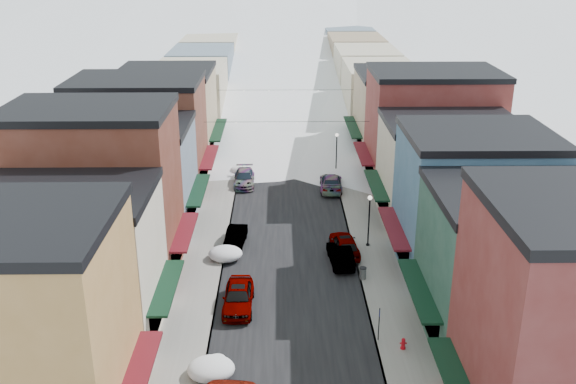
{
  "coord_description": "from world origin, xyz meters",
  "views": [
    {
      "loc": [
        -0.7,
        -21.73,
        22.49
      ],
      "look_at": [
        0.0,
        31.35,
        2.06
      ],
      "focal_mm": 40.0,
      "sensor_mm": 36.0,
      "label": 1
    }
  ],
  "objects_px": {
    "trash_can": "(363,273)",
    "car_green_sedan": "(340,255)",
    "streetlamp_near": "(369,214)",
    "car_dark_hatch": "(235,237)",
    "car_silver_sedan": "(238,297)",
    "fire_hydrant": "(403,344)"
  },
  "relations": [
    {
      "from": "streetlamp_near",
      "to": "car_silver_sedan",
      "type": "bearing_deg",
      "value": -137.12
    },
    {
      "from": "car_green_sedan",
      "to": "streetlamp_near",
      "type": "height_order",
      "value": "streetlamp_near"
    },
    {
      "from": "car_green_sedan",
      "to": "fire_hydrant",
      "type": "distance_m",
      "value": 11.57
    },
    {
      "from": "fire_hydrant",
      "to": "trash_can",
      "type": "relative_size",
      "value": 0.82
    },
    {
      "from": "trash_can",
      "to": "car_green_sedan",
      "type": "bearing_deg",
      "value": 117.66
    },
    {
      "from": "car_dark_hatch",
      "to": "fire_hydrant",
      "type": "height_order",
      "value": "car_dark_hatch"
    },
    {
      "from": "car_dark_hatch",
      "to": "car_silver_sedan",
      "type": "bearing_deg",
      "value": -79.64
    },
    {
      "from": "trash_can",
      "to": "fire_hydrant",
      "type": "bearing_deg",
      "value": -81.1
    },
    {
      "from": "car_silver_sedan",
      "to": "car_green_sedan",
      "type": "xyz_separation_m",
      "value": [
        7.32,
        6.24,
        -0.11
      ]
    },
    {
      "from": "car_dark_hatch",
      "to": "streetlamp_near",
      "type": "bearing_deg",
      "value": 2.97
    },
    {
      "from": "fire_hydrant",
      "to": "trash_can",
      "type": "distance_m",
      "value": 8.71
    },
    {
      "from": "car_silver_sedan",
      "to": "fire_hydrant",
      "type": "height_order",
      "value": "car_silver_sedan"
    },
    {
      "from": "car_dark_hatch",
      "to": "car_green_sedan",
      "type": "xyz_separation_m",
      "value": [
        8.12,
        -3.32,
        0.05
      ]
    },
    {
      "from": "car_silver_sedan",
      "to": "trash_can",
      "type": "relative_size",
      "value": 5.61
    },
    {
      "from": "car_dark_hatch",
      "to": "trash_can",
      "type": "bearing_deg",
      "value": -26.5
    },
    {
      "from": "trash_can",
      "to": "car_dark_hatch",
      "type": "bearing_deg",
      "value": 147.92
    },
    {
      "from": "car_dark_hatch",
      "to": "car_green_sedan",
      "type": "height_order",
      "value": "car_green_sedan"
    },
    {
      "from": "streetlamp_near",
      "to": "car_dark_hatch",
      "type": "bearing_deg",
      "value": 177.39
    },
    {
      "from": "fire_hydrant",
      "to": "car_dark_hatch",
      "type": "bearing_deg",
      "value": 126.69
    },
    {
      "from": "car_silver_sedan",
      "to": "streetlamp_near",
      "type": "relative_size",
      "value": 1.15
    },
    {
      "from": "car_silver_sedan",
      "to": "car_green_sedan",
      "type": "bearing_deg",
      "value": 41.22
    },
    {
      "from": "car_dark_hatch",
      "to": "car_green_sedan",
      "type": "relative_size",
      "value": 0.93
    }
  ]
}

